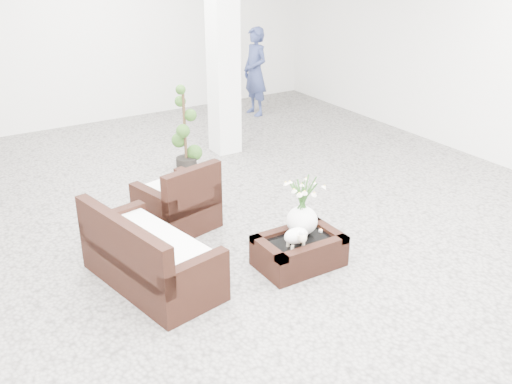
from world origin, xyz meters
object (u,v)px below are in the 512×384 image
loveseat (151,247)px  topiary (185,129)px  armchair (176,195)px  coffee_table (299,252)px

loveseat → topiary: (1.65, 2.64, 0.24)m
armchair → topiary: size_ratio=0.66×
armchair → topiary: topiary is taller
loveseat → coffee_table: bearing=-120.0°
coffee_table → armchair: (-0.73, 1.52, 0.27)m
armchair → topiary: bearing=-132.6°
loveseat → topiary: bearing=-43.2°
coffee_table → loveseat: size_ratio=0.58×
coffee_table → topiary: 3.19m
loveseat → topiary: 3.12m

